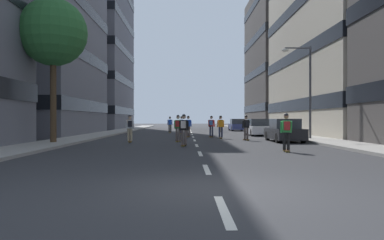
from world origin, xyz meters
TOP-DOWN VIEW (x-y plane):
  - ground_plane at (0.00, 28.11)m, footprint 168.69×168.69m
  - sidewalk_left at (-8.48, 31.63)m, footprint 2.69×77.31m
  - sidewalk_right at (8.48, 31.63)m, footprint 2.69×77.31m
  - lane_markings at (0.00, 30.50)m, footprint 0.16×67.20m
  - building_left_far at (-15.96, 48.94)m, footprint 12.39×17.78m
  - building_right_mid at (15.96, 27.39)m, footprint 12.39×22.19m
  - building_right_far at (15.96, 48.94)m, footprint 12.39×17.54m
  - parked_car_near at (5.94, 16.43)m, footprint 1.82×4.40m
  - parked_car_mid at (5.94, 25.48)m, footprint 1.82×4.40m
  - parked_car_far at (5.94, 39.13)m, footprint 1.82×4.40m
  - street_tree_near at (-8.48, 14.02)m, footprint 3.98×3.98m
  - streetlamp_right at (7.84, 18.07)m, footprint 2.13×0.30m
  - skater_0 at (-4.23, 15.92)m, footprint 0.56×0.92m
  - skater_1 at (-2.33, 32.21)m, footprint 0.55×0.91m
  - skater_2 at (-0.73, 12.44)m, footprint 0.56×0.92m
  - skater_3 at (-1.14, 16.30)m, footprint 0.56×0.92m
  - skater_4 at (1.48, 22.35)m, footprint 0.57×0.92m
  - skater_5 at (-6.12, 28.25)m, footprint 0.56×0.92m
  - skater_6 at (3.98, 8.80)m, footprint 0.55×0.92m
  - skater_7 at (2.07, 20.41)m, footprint 0.53×0.90m
  - skater_8 at (3.40, 35.41)m, footprint 0.57×0.92m
  - skater_9 at (-1.05, 28.65)m, footprint 0.57×0.92m
  - skater_10 at (-0.41, 22.74)m, footprint 0.56×0.92m
  - skater_11 at (3.62, 17.86)m, footprint 0.56×0.92m

SIDE VIEW (x-z plane):
  - ground_plane at x=0.00m, z-range 0.00..0.00m
  - lane_markings at x=0.00m, z-range 0.00..0.01m
  - sidewalk_left at x=-8.48m, z-range 0.00..0.14m
  - sidewalk_right at x=8.48m, z-range 0.00..0.14m
  - parked_car_near at x=5.94m, z-range -0.06..1.46m
  - parked_car_mid at x=5.94m, z-range -0.06..1.46m
  - parked_car_far at x=5.94m, z-range -0.06..1.46m
  - skater_1 at x=-2.33m, z-range 0.10..1.87m
  - skater_7 at x=2.07m, z-range 0.10..1.87m
  - skater_10 at x=-0.41m, z-range 0.10..1.87m
  - skater_0 at x=-4.23m, z-range 0.13..1.90m
  - skater_2 at x=-0.73m, z-range 0.13..1.90m
  - skater_3 at x=-1.14m, z-range 0.13..1.90m
  - skater_4 at x=1.48m, z-range 0.13..1.90m
  - skater_5 at x=-6.12m, z-range 0.13..1.90m
  - skater_6 at x=3.98m, z-range 0.13..1.90m
  - skater_8 at x=3.40m, z-range 0.13..1.90m
  - skater_9 at x=-1.05m, z-range 0.13..1.90m
  - skater_11 at x=3.62m, z-range 0.13..1.90m
  - streetlamp_right at x=7.84m, z-range 0.89..7.39m
  - street_tree_near at x=-8.48m, z-range 2.36..10.86m
  - building_right_mid at x=15.96m, z-range 0.09..18.90m
  - building_right_far at x=15.96m, z-range 0.09..21.12m
  - building_left_far at x=-15.96m, z-range 0.09..31.77m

